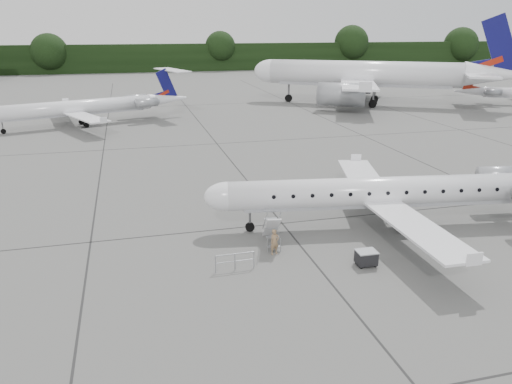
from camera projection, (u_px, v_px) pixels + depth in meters
name	position (u px, v px, depth m)	size (l,w,h in m)	color
ground	(405.00, 239.00, 32.16)	(320.00, 320.00, 0.00)	slate
treeline	(180.00, 58.00, 150.32)	(260.00, 4.00, 8.00)	black
main_regional_jet	(386.00, 177.00, 33.13)	(27.08, 19.49, 6.94)	white
airstair	(272.00, 228.00, 30.97)	(0.85, 2.48, 2.18)	white
passenger	(275.00, 242.00, 29.75)	(0.58, 0.38, 1.58)	#8D6E4D
safety_railing	(235.00, 262.00, 27.85)	(2.20, 0.08, 1.00)	#92959A
baggage_cart	(366.00, 258.00, 28.42)	(1.11, 0.90, 0.96)	black
bg_narrowbody	(364.00, 61.00, 84.67)	(41.22, 29.68, 14.80)	white
bg_regional_left	(74.00, 100.00, 66.96)	(27.03, 19.46, 7.09)	white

